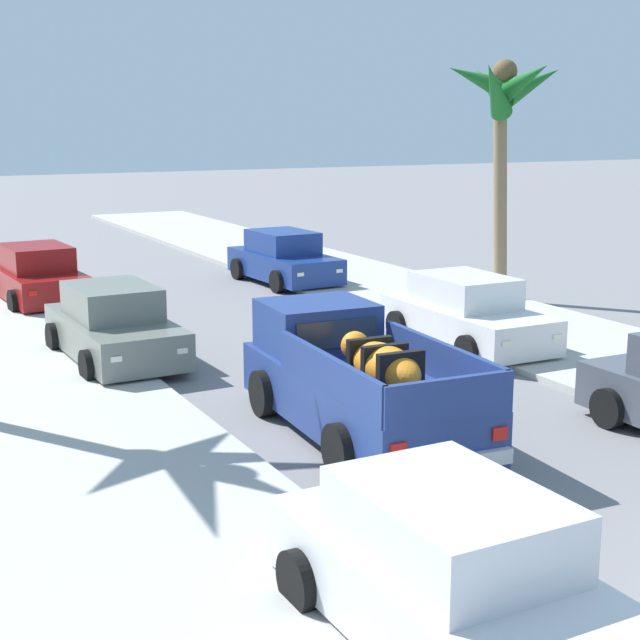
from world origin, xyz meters
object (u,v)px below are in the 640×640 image
object	(u,v)px
pickup_truck	(355,382)
car_left_near	(454,579)
car_left_far	(37,276)
car_right_near	(114,327)
car_left_mid	(284,259)
palm_tree_left_mid	(504,104)
car_right_mid	(466,314)

from	to	relation	value
pickup_truck	car_left_near	bearing A→B (deg)	-111.26
pickup_truck	car_left_near	size ratio (longest dim) A/B	1.24
pickup_truck	car_left_far	size ratio (longest dim) A/B	1.22
car_right_near	car_left_mid	bearing A→B (deg)	44.14
car_left_mid	car_left_far	distance (m)	7.06
palm_tree_left_mid	car_right_mid	bearing A→B (deg)	-134.75
car_left_near	car_right_near	world-z (taller)	same
car_left_near	car_right_near	bearing A→B (deg)	89.50
car_left_mid	pickup_truck	bearing A→B (deg)	-110.75
pickup_truck	car_right_near	bearing A→B (deg)	109.44
car_right_near	car_left_far	size ratio (longest dim) A/B	0.99
car_left_near	car_left_mid	distance (m)	19.61
car_right_mid	palm_tree_left_mid	distance (m)	7.06
car_right_mid	car_left_far	world-z (taller)	same
car_left_near	car_left_far	world-z (taller)	same
car_right_near	car_left_far	bearing A→B (deg)	91.35
pickup_truck	car_left_near	distance (m)	6.08
car_left_mid	palm_tree_left_mid	size ratio (longest dim) A/B	0.69
car_left_far	palm_tree_left_mid	xyz separation A→B (m)	(10.95, -5.27, 4.40)
car_left_mid	car_left_far	world-z (taller)	same
car_right_mid	car_left_near	bearing A→B (deg)	-126.81
car_right_near	car_right_mid	bearing A→B (deg)	-18.27
car_left_near	palm_tree_left_mid	bearing A→B (deg)	50.64
car_right_near	car_left_mid	world-z (taller)	same
car_right_near	car_right_mid	xyz separation A→B (m)	(6.90, -2.28, 0.00)
car_left_near	pickup_truck	bearing A→B (deg)	68.74
car_right_near	palm_tree_left_mid	world-z (taller)	palm_tree_left_mid
car_right_near	car_left_far	world-z (taller)	same
pickup_truck	car_left_far	distance (m)	13.07
palm_tree_left_mid	car_right_near	bearing A→B (deg)	-171.32
car_left_near	car_right_near	size ratio (longest dim) A/B	0.99
car_left_near	car_right_near	xyz separation A→B (m)	(0.10, 11.63, 0.00)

